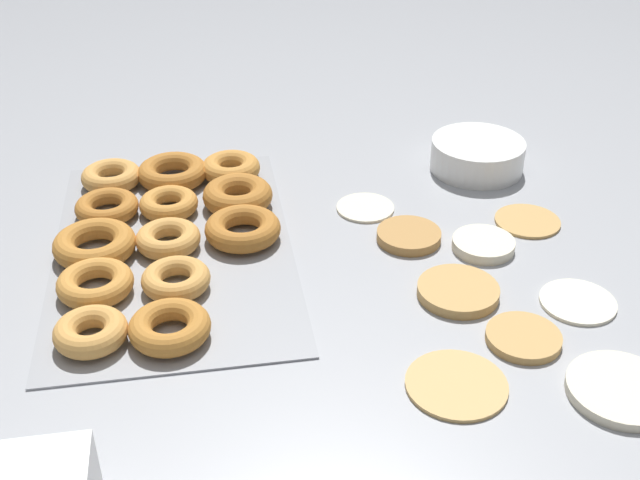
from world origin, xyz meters
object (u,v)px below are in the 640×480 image
pancake_1 (458,291)px  pancake_3 (523,338)px  pancake_6 (578,300)px  pancake_7 (409,236)px  batter_bowl (477,155)px  pancake_8 (483,244)px  pancake_2 (457,383)px  donut_tray (167,231)px  pancake_4 (365,207)px  pancake_0 (621,390)px  pancake_5 (528,220)px

pancake_1 → pancake_3: bearing=25.9°
pancake_6 → pancake_3: bearing=-58.4°
pancake_7 → batter_bowl: bearing=139.6°
pancake_7 → pancake_8: bearing=67.8°
pancake_2 → pancake_7: pancake_7 is taller
pancake_2 → pancake_7: 0.30m
batter_bowl → donut_tray: bearing=-74.3°
pancake_4 → pancake_6: bearing=38.0°
pancake_0 → batter_bowl: 0.53m
pancake_2 → pancake_1: bearing=161.8°
pancake_6 → batter_bowl: size_ratio=0.63×
pancake_1 → pancake_5: size_ratio=1.10×
donut_tray → pancake_3: bearing=54.8°
pancake_1 → pancake_4: bearing=-163.2°
pancake_8 → donut_tray: size_ratio=0.17×
pancake_2 → donut_tray: donut_tray is taller
pancake_5 → pancake_7: size_ratio=1.05×
pancake_6 → pancake_1: bearing=-105.9°
pancake_0 → pancake_5: bearing=174.1°
pancake_5 → pancake_6: bearing=-3.5°
pancake_0 → pancake_1: pancake_1 is taller
donut_tray → batter_bowl: batter_bowl is taller
pancake_0 → donut_tray: donut_tray is taller
batter_bowl → pancake_8: bearing=-16.4°
pancake_5 → donut_tray: bearing=-93.9°
pancake_2 → pancake_5: size_ratio=1.19×
pancake_5 → pancake_7: pancake_7 is taller
pancake_0 → donut_tray: (-0.39, -0.48, 0.01)m
pancake_0 → donut_tray: size_ratio=0.23×
pancake_4 → pancake_8: (0.13, 0.14, 0.00)m
pancake_4 → pancake_6: (0.27, 0.21, 0.00)m
pancake_1 → pancake_5: bearing=135.1°
pancake_3 → batter_bowl: batter_bowl is taller
pancake_0 → pancake_7: pancake_7 is taller
donut_tray → pancake_1: bearing=62.3°
donut_tray → batter_bowl: 0.51m
pancake_4 → pancake_5: same height
pancake_0 → pancake_7: bearing=-156.6°
pancake_1 → pancake_0: bearing=30.6°
pancake_4 → pancake_5: bearing=71.2°
pancake_2 → pancake_7: size_ratio=1.25×
donut_tray → batter_bowl: (-0.14, 0.50, 0.01)m
pancake_1 → pancake_6: (0.04, 0.14, -0.00)m
pancake_7 → batter_bowl: batter_bowl is taller
pancake_1 → pancake_8: same height
pancake_0 → pancake_8: (-0.30, -0.05, 0.00)m
pancake_5 → pancake_8: (0.06, -0.09, 0.00)m
pancake_4 → pancake_8: pancake_8 is taller
pancake_2 → pancake_6: size_ratio=1.19×
pancake_0 → pancake_2: 0.17m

